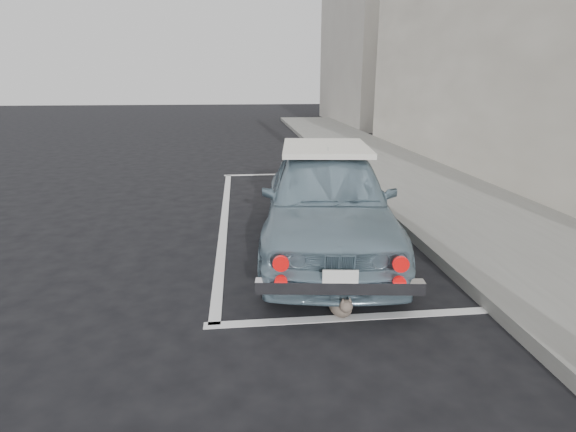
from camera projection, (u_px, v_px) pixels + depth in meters
ground at (301, 297)px, 4.81m from camera, size 80.00×80.00×0.00m
sidewalk at (486, 223)px, 7.02m from camera, size 2.80×40.00×0.15m
building_far at (371, 44)px, 23.33m from camera, size 3.50×10.00×8.00m
pline_rear at (359, 317)px, 4.38m from camera, size 3.00×0.12×0.01m
pline_front at (286, 174)px, 11.04m from camera, size 3.00×0.12×0.01m
pline_side at (224, 217)px, 7.57m from camera, size 0.12×7.00×0.01m
retro_coupe at (326, 198)px, 6.01m from camera, size 2.15×4.29×1.40m
cat at (341, 305)px, 4.39m from camera, size 0.26×0.49×0.26m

